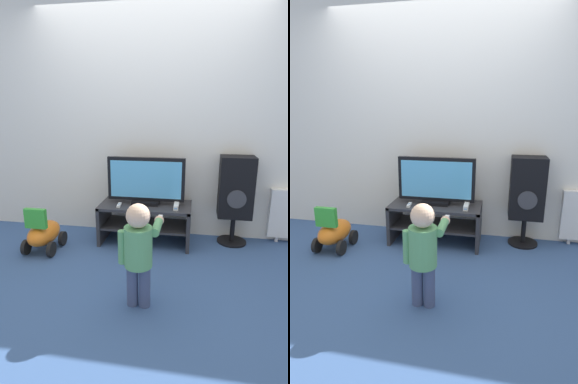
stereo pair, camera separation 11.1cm
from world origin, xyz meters
TOP-DOWN VIEW (x-y plane):
  - ground_plane at (0.00, 0.00)m, footprint 16.00×16.00m
  - wall_back at (0.00, 0.56)m, footprint 10.00×0.06m
  - tv_stand at (0.00, 0.24)m, footprint 0.98×0.48m
  - television at (0.00, 0.26)m, footprint 0.83×0.20m
  - game_console at (0.34, 0.16)m, footprint 0.05×0.19m
  - remote_primary at (-0.27, 0.13)m, footprint 0.04×0.13m
  - child at (0.14, -0.88)m, footprint 0.31×0.46m
  - speaker_tower at (0.95, 0.38)m, footprint 0.35×0.32m
  - ride_on_toy at (-1.01, -0.16)m, footprint 0.32×0.49m

SIDE VIEW (x-z plane):
  - ground_plane at x=0.00m, z-range 0.00..0.00m
  - ride_on_toy at x=-1.01m, z-range -0.06..0.44m
  - tv_stand at x=0.00m, z-range 0.07..0.51m
  - remote_primary at x=-0.27m, z-range 0.43..0.46m
  - game_console at x=0.34m, z-range 0.44..0.49m
  - child at x=0.14m, z-range 0.07..0.88m
  - speaker_tower at x=0.95m, z-range 0.13..1.09m
  - television at x=0.00m, z-range 0.43..0.94m
  - wall_back at x=0.00m, z-range 0.00..2.60m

